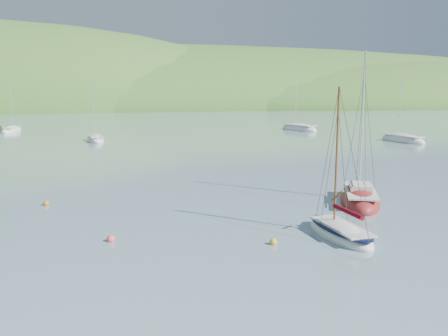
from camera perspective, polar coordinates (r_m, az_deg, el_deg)
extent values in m
plane|color=slate|center=(23.68, 2.86, -9.75)|extent=(700.00, 700.00, 0.00)
ellipsoid|color=#386426|center=(191.92, -9.35, 7.21)|extent=(440.00, 110.00, 44.00)
ellipsoid|color=#386426|center=(205.34, 16.92, 7.08)|extent=(240.00, 100.00, 34.00)
ellipsoid|color=white|center=(26.83, 13.13, -7.43)|extent=(2.60, 5.57, 1.32)
cube|color=beige|center=(26.61, 13.29, -6.50)|extent=(1.96, 4.34, 0.10)
cylinder|color=brown|center=(26.50, 12.75, 1.30)|extent=(0.12, 0.12, 7.17)
ellipsoid|color=black|center=(26.72, 13.17, -6.65)|extent=(2.56, 5.51, 0.23)
cylinder|color=#5F0610|center=(25.93, 13.98, -4.87)|extent=(0.55, 2.59, 0.24)
ellipsoid|color=maroon|center=(34.55, 15.25, -3.59)|extent=(5.01, 7.73, 2.02)
cube|color=beige|center=(34.26, 15.32, -2.48)|extent=(3.83, 6.00, 0.10)
cylinder|color=silver|center=(34.64, 15.52, 5.22)|extent=(0.12, 0.12, 9.14)
cube|color=beige|center=(34.21, 15.34, -2.09)|extent=(2.02, 2.41, 0.42)
cylinder|color=silver|center=(33.36, 15.49, -1.22)|extent=(1.37, 3.30, 0.09)
ellipsoid|color=white|center=(70.70, -14.49, 3.09)|extent=(3.29, 6.54, 1.71)
cube|color=beige|center=(70.51, -14.50, 3.57)|extent=(2.49, 5.09, 0.10)
cylinder|color=silver|center=(71.10, -14.71, 6.61)|extent=(0.12, 0.12, 7.50)
ellipsoid|color=white|center=(85.29, 8.58, 4.39)|extent=(5.71, 8.16, 2.10)
cube|color=beige|center=(85.12, 8.66, 4.88)|extent=(4.37, 6.33, 0.10)
cylinder|color=silver|center=(85.64, 8.23, 8.00)|extent=(0.12, 0.12, 9.28)
ellipsoid|color=white|center=(88.67, -23.14, 3.90)|extent=(3.15, 6.74, 1.77)
cube|color=beige|center=(88.49, -23.19, 4.30)|extent=(2.38, 5.25, 0.10)
cylinder|color=silver|center=(89.12, -23.16, 6.82)|extent=(0.12, 0.12, 7.79)
ellipsoid|color=white|center=(71.97, 19.76, 2.96)|extent=(4.42, 7.82, 2.02)
cube|color=beige|center=(71.80, 19.87, 3.51)|extent=(3.36, 6.08, 0.10)
cylinder|color=silver|center=(72.23, 19.48, 7.07)|extent=(0.12, 0.12, 8.88)
sphere|color=gold|center=(25.00, 5.66, -8.43)|extent=(0.39, 0.39, 0.39)
sphere|color=#FF4D49|center=(25.98, -12.80, -7.92)|extent=(0.43, 0.43, 0.43)
sphere|color=orange|center=(37.06, 14.44, -2.70)|extent=(0.47, 0.47, 0.47)
sphere|color=orange|center=(34.58, -19.65, -3.84)|extent=(0.39, 0.39, 0.39)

